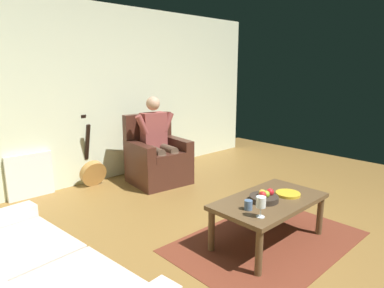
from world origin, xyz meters
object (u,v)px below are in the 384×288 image
Objects in this scene: armchair at (157,160)px; coffee_table at (269,205)px; wine_glass_near at (261,203)px; decorative_dish at (288,194)px; candle_jar at (248,205)px; guitar at (93,171)px; fruit_bowl at (264,197)px; person_seated at (158,138)px.

coffee_table is at bearing 88.33° from armchair.
wine_glass_near is 0.76× the size of decorative_dish.
coffee_table is 13.17× the size of candle_jar.
guitar is 2.77m from decorative_dish.
fruit_bowl is at bearing 98.40° from guitar.
fruit_bowl is 0.30m from decorative_dish.
wine_glass_near is 0.18m from candle_jar.
guitar reaches higher than wine_glass_near.
coffee_table is 0.12m from fruit_bowl.
armchair reaches higher than wine_glass_near.
candle_jar is at bearing -106.61° from wine_glass_near.
person_seated reaches higher than coffee_table.
person_seated is 2.21m from candle_jar.
fruit_bowl is at bearing 86.26° from person_seated.
person_seated is 2.37m from wine_glass_near.
candle_jar is at bearing -5.01° from decorative_dish.
person_seated is at bearing 90.00° from armchair.
armchair is 2.23m from candle_jar.
armchair is at bearing 147.19° from guitar.
guitar is at bearing -80.00° from coffee_table.
coffee_table is at bearing 88.31° from person_seated.
guitar is 2.81m from wine_glass_near.
armchair is at bearing -92.29° from decorative_dish.
fruit_bowl is 0.26m from candle_jar.
wine_glass_near is at bearing 79.67° from person_seated.
coffee_table is at bearing -15.67° from decorative_dish.
armchair reaches higher than fruit_bowl.
coffee_table is at bearing 100.00° from guitar.
guitar is 4.32× the size of decorative_dish.
armchair reaches higher than coffee_table.
wine_glass_near is (0.69, 2.29, 0.22)m from armchair.
person_seated is 5.32× the size of decorative_dish.
guitar is at bearing -81.60° from fruit_bowl.
decorative_dish is at bearing 164.33° from coffee_table.
decorative_dish is at bearing 166.99° from fruit_bowl.
wine_glass_near is (0.38, 0.17, 0.18)m from coffee_table.
candle_jar is (0.26, 0.02, 0.00)m from fruit_bowl.
fruit_bowl is 3.13× the size of candle_jar.
fruit_bowl is (-0.31, -0.18, -0.08)m from wine_glass_near.
decorative_dish is 0.56m from candle_jar.
decorative_dish is at bearing -169.50° from wine_glass_near.
guitar is at bearing -26.32° from armchair.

